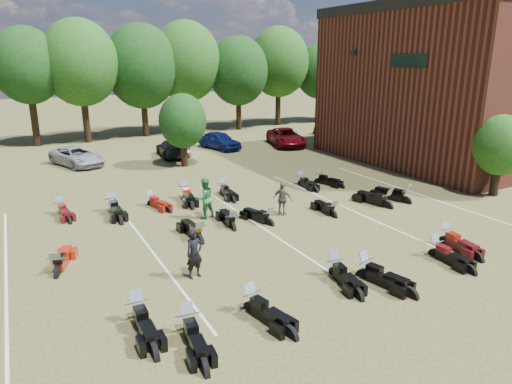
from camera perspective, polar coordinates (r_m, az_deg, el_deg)
ground at (r=19.78m, az=12.08°, el=-5.26°), size 160.00×160.00×0.00m
car_2 at (r=33.86m, az=-21.46°, el=4.17°), size 3.69×5.09×1.29m
car_3 at (r=35.01m, az=-10.49°, el=5.41°), size 2.24×4.56×1.28m
car_4 at (r=37.45m, az=-4.59°, el=6.46°), size 2.66×4.48×1.43m
car_5 at (r=35.81m, az=-9.53°, el=5.85°), size 2.78×4.68×1.46m
car_6 at (r=38.86m, az=3.76°, el=6.86°), size 3.73×5.67×1.45m
car_7 at (r=44.13m, az=10.12°, el=7.88°), size 2.68×5.60×1.57m
person_black at (r=15.61m, az=-7.71°, el=-7.66°), size 0.70×0.53×1.73m
person_green at (r=21.17m, az=-6.45°, el=-0.79°), size 1.03×0.86×1.91m
person_grey at (r=21.47m, az=3.35°, el=-0.90°), size 0.88×0.98×1.60m
motorcycle_0 at (r=13.86m, az=-14.45°, el=-15.45°), size 0.79×2.38×1.32m
motorcycle_1 at (r=13.90m, az=-0.56°, el=-14.77°), size 1.17×2.35×1.26m
motorcycle_2 at (r=13.07m, az=-8.45°, el=-17.19°), size 0.96×2.32×1.26m
motorcycle_3 at (r=16.14m, az=9.78°, el=-10.31°), size 1.05×2.26×1.22m
motorcycle_4 at (r=16.20m, az=13.42°, el=-10.43°), size 1.27×2.45×1.30m
motorcycle_5 at (r=18.61m, az=21.47°, el=-7.52°), size 0.75×2.16×1.19m
motorcycle_6 at (r=19.97m, az=22.56°, el=-6.00°), size 1.04×2.36×1.27m
motorcycle_7 at (r=17.39m, az=-23.49°, el=-9.48°), size 1.40×2.33×1.24m
motorcycle_8 at (r=18.78m, az=-7.06°, el=-6.22°), size 0.86×2.37×1.30m
motorcycle_9 at (r=20.00m, az=-2.90°, el=-4.65°), size 0.97×2.27×1.23m
motorcycle_10 at (r=21.79m, az=9.61°, el=-3.06°), size 0.72×2.09×1.15m
motorcycle_11 at (r=20.49m, az=1.57°, el=-4.11°), size 1.30×2.27×1.21m
motorcycle_12 at (r=23.66m, az=16.00°, el=-1.91°), size 1.36×2.60×1.38m
motorcycle_13 at (r=24.73m, az=18.11°, el=-1.30°), size 1.49×2.62×1.39m
motorcycle_14 at (r=23.79m, az=-23.15°, el=-2.52°), size 0.92×2.16×1.17m
motorcycle_15 at (r=23.66m, az=-12.96°, el=-1.68°), size 1.23×2.10×1.12m
motorcycle_16 at (r=23.25m, az=-17.44°, el=-2.36°), size 0.82×2.50×1.39m
motorcycle_17 at (r=24.55m, az=-8.82°, el=-0.78°), size 1.18×2.58×1.38m
motorcycle_18 at (r=25.10m, az=-4.18°, el=-0.24°), size 0.85×2.23×1.22m
motorcycle_19 at (r=27.46m, az=7.84°, el=1.12°), size 1.31×2.22×1.18m
motorcycle_20 at (r=26.87m, az=5.66°, el=0.86°), size 0.74×2.12×1.17m
brick_building at (r=41.10m, az=28.70°, el=11.96°), size 25.40×15.20×10.70m
tree_line at (r=44.33m, az=-14.04°, el=14.87°), size 56.00×6.00×9.79m
young_tree_near_building at (r=27.42m, az=28.24°, el=5.18°), size 2.80×2.80×4.16m
young_tree_midfield at (r=31.36m, az=-9.15°, el=8.75°), size 3.20×3.20×4.70m
parking_lines at (r=20.50m, az=0.18°, el=-4.08°), size 20.10×14.00×0.01m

